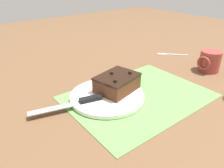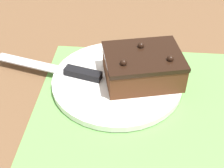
% 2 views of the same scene
% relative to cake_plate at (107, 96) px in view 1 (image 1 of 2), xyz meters
% --- Properties ---
extents(ground_plane, '(3.00, 3.00, 0.00)m').
position_rel_cake_plate_xyz_m(ground_plane, '(-0.09, 0.05, -0.01)').
color(ground_plane, brown).
extents(placemat_woven, '(0.46, 0.34, 0.00)m').
position_rel_cake_plate_xyz_m(placemat_woven, '(-0.09, 0.05, -0.01)').
color(placemat_woven, '#609E4C').
rests_on(placemat_woven, ground_plane).
extents(cake_plate, '(0.24, 0.24, 0.01)m').
position_rel_cake_plate_xyz_m(cake_plate, '(0.00, 0.00, 0.00)').
color(cake_plate, white).
rests_on(cake_plate, placemat_woven).
extents(chocolate_cake, '(0.16, 0.13, 0.06)m').
position_rel_cake_plate_xyz_m(chocolate_cake, '(-0.05, -0.00, 0.03)').
color(chocolate_cake, '#512D19').
rests_on(chocolate_cake, cake_plate).
extents(serving_knife, '(0.22, 0.08, 0.01)m').
position_rel_cake_plate_xyz_m(serving_knife, '(0.10, -0.01, 0.01)').
color(serving_knife, black).
rests_on(serving_knife, cake_plate).
extents(coffee_mug, '(0.09, 0.08, 0.09)m').
position_rel_cake_plate_xyz_m(coffee_mug, '(-0.47, 0.08, 0.03)').
color(coffee_mug, '#993833').
rests_on(coffee_mug, ground_plane).
extents(dessert_fork, '(0.12, 0.12, 0.01)m').
position_rel_cake_plate_xyz_m(dessert_fork, '(-0.51, -0.15, -0.01)').
color(dessert_fork, '#B7BABF').
rests_on(dessert_fork, ground_plane).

